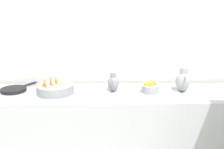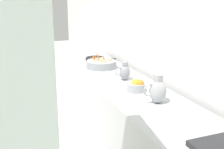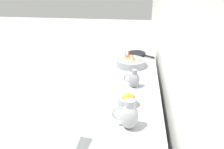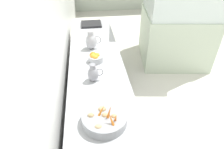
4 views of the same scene
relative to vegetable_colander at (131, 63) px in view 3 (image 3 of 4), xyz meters
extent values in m
plane|color=beige|center=(1.51, 0.54, -0.91)|extent=(16.21, 16.21, 0.00)
cube|color=white|center=(-0.44, 1.20, 0.59)|extent=(0.10, 9.19, 3.00)
cube|color=#ADAFB5|center=(-0.01, 0.70, -0.48)|extent=(0.66, 3.35, 0.86)
cylinder|color=gray|center=(0.00, 0.00, 0.00)|extent=(0.38, 0.38, 0.09)
torus|color=gray|center=(0.00, 0.00, -0.04)|extent=(0.22, 0.22, 0.01)
cone|color=orange|center=(0.03, -0.03, 0.09)|extent=(0.06, 0.04, 0.17)
cone|color=orange|center=(-0.03, 0.01, 0.08)|extent=(0.08, 0.04, 0.12)
cone|color=orange|center=(0.04, -0.09, 0.08)|extent=(0.07, 0.08, 0.12)
cone|color=orange|center=(0.08, -0.08, 0.08)|extent=(0.03, 0.06, 0.12)
ellipsoid|color=tan|center=(-0.11, 0.01, 0.04)|extent=(0.05, 0.04, 0.04)
ellipsoid|color=tan|center=(0.00, -0.01, 0.04)|extent=(0.05, 0.05, 0.04)
ellipsoid|color=tan|center=(-0.01, 0.06, 0.04)|extent=(0.07, 0.06, 0.05)
ellipsoid|color=tan|center=(-0.06, -0.11, 0.04)|extent=(0.06, 0.05, 0.04)
ellipsoid|color=tan|center=(0.07, -0.03, 0.04)|extent=(0.05, 0.04, 0.04)
cylinder|color=#9EA0A5|center=(-0.01, 0.98, -0.01)|extent=(0.18, 0.18, 0.08)
sphere|color=orange|center=(0.01, 0.99, 0.03)|extent=(0.07, 0.07, 0.07)
sphere|color=orange|center=(-0.01, 0.95, 0.03)|extent=(0.07, 0.07, 0.07)
sphere|color=orange|center=(-0.04, 1.01, 0.03)|extent=(0.08, 0.08, 0.08)
sphere|color=orange|center=(-0.04, 0.97, 0.03)|extent=(0.07, 0.07, 0.07)
ellipsoid|color=#A3A3A8|center=(-0.04, 1.33, 0.06)|extent=(0.15, 0.15, 0.21)
cylinder|color=#A3A3A8|center=(-0.04, 1.33, 0.18)|extent=(0.08, 0.08, 0.06)
torus|color=#A3A3A8|center=(0.04, 1.33, 0.08)|extent=(0.11, 0.01, 0.11)
ellipsoid|color=gray|center=(-0.06, 0.60, 0.04)|extent=(0.12, 0.12, 0.17)
cylinder|color=gray|center=(-0.06, 0.60, 0.13)|extent=(0.06, 0.06, 0.04)
torus|color=gray|center=(0.01, 0.60, 0.05)|extent=(0.09, 0.01, 0.09)
cylinder|color=black|center=(-0.07, -0.45, -0.03)|extent=(0.26, 0.26, 0.03)
cube|color=black|center=(-0.25, -0.34, -0.02)|extent=(0.16, 0.11, 0.02)
camera|label=1|loc=(2.37, 0.54, 0.76)|focal=38.62mm
camera|label=2|loc=(1.20, 3.39, 0.88)|focal=47.05mm
camera|label=3|loc=(-0.09, 2.90, 1.12)|focal=37.73mm
camera|label=4|loc=(-0.09, -1.13, 1.25)|focal=31.99mm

